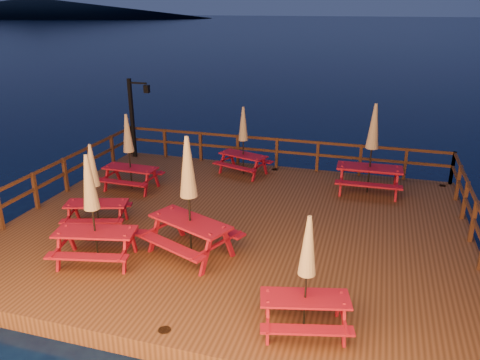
{
  "coord_description": "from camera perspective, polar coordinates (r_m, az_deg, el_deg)",
  "views": [
    {
      "loc": [
        3.31,
        -10.91,
        5.96
      ],
      "look_at": [
        -0.11,
        0.6,
        1.43
      ],
      "focal_mm": 35.0,
      "sensor_mm": 36.0,
      "label": 1
    }
  ],
  "objects": [
    {
      "name": "railing",
      "position": [
        13.96,
        1.83,
        0.57
      ],
      "size": [
        11.8,
        9.75,
        1.1
      ],
      "color": "#3D2613",
      "rests_on": "deck"
    },
    {
      "name": "ground",
      "position": [
        12.86,
        -0.28,
        -6.92
      ],
      "size": [
        500.0,
        500.0,
        0.0
      ],
      "primitive_type": "plane",
      "color": "black",
      "rests_on": "ground"
    },
    {
      "name": "deck",
      "position": [
        12.77,
        -0.28,
        -6.13
      ],
      "size": [
        12.0,
        10.0,
        0.4
      ],
      "primitive_type": "cube",
      "color": "#4B2B18",
      "rests_on": "ground"
    },
    {
      "name": "picnic_table_1",
      "position": [
        14.8,
        15.76,
        3.82
      ],
      "size": [
        2.01,
        1.67,
        2.82
      ],
      "rotation": [
        0.0,
        0.0,
        0.03
      ],
      "color": "maroon",
      "rests_on": "deck"
    },
    {
      "name": "picnic_table_2",
      "position": [
        8.35,
        8.12,
        -11.16
      ],
      "size": [
        1.86,
        1.65,
        2.27
      ],
      "rotation": [
        0.0,
        0.0,
        0.24
      ],
      "color": "maroon",
      "rests_on": "deck"
    },
    {
      "name": "picnic_table_6",
      "position": [
        12.64,
        -17.36,
        -0.59
      ],
      "size": [
        1.9,
        1.71,
        2.27
      ],
      "rotation": [
        0.0,
        0.0,
        0.3
      ],
      "color": "maroon",
      "rests_on": "deck"
    },
    {
      "name": "picnic_table_3",
      "position": [
        14.98,
        -13.39,
        3.44
      ],
      "size": [
        1.74,
        1.45,
        2.43
      ],
      "rotation": [
        0.0,
        0.0,
        -0.03
      ],
      "color": "maroon",
      "rests_on": "deck"
    },
    {
      "name": "picnic_table_4",
      "position": [
        15.97,
        0.4,
        4.93
      ],
      "size": [
        1.99,
        1.8,
        2.36
      ],
      "rotation": [
        0.0,
        0.0,
        -0.32
      ],
      "color": "maroon",
      "rests_on": "deck"
    },
    {
      "name": "picnic_table_0",
      "position": [
        10.85,
        -17.58,
        -3.27
      ],
      "size": [
        2.08,
        1.84,
        2.57
      ],
      "rotation": [
        0.0,
        0.0,
        0.22
      ],
      "color": "maroon",
      "rests_on": "deck"
    },
    {
      "name": "headland_left",
      "position": [
        258.92,
        -23.85,
        18.71
      ],
      "size": [
        180.0,
        84.0,
        9.0
      ],
      "primitive_type": "ellipsoid",
      "color": "black",
      "rests_on": "ground"
    },
    {
      "name": "deck_piles",
      "position": [
        13.01,
        -0.28,
        -8.09
      ],
      "size": [
        11.44,
        9.44,
        1.4
      ],
      "color": "#3D2613",
      "rests_on": "ground"
    },
    {
      "name": "lamp_post",
      "position": [
        18.14,
        -12.65,
        8.2
      ],
      "size": [
        0.85,
        0.18,
        3.0
      ],
      "color": "black",
      "rests_on": "deck"
    },
    {
      "name": "picnic_table_5",
      "position": [
        10.65,
        -6.24,
        -1.88
      ],
      "size": [
        2.5,
        2.3,
        2.88
      ],
      "rotation": [
        0.0,
        0.0,
        -0.4
      ],
      "color": "maroon",
      "rests_on": "deck"
    }
  ]
}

